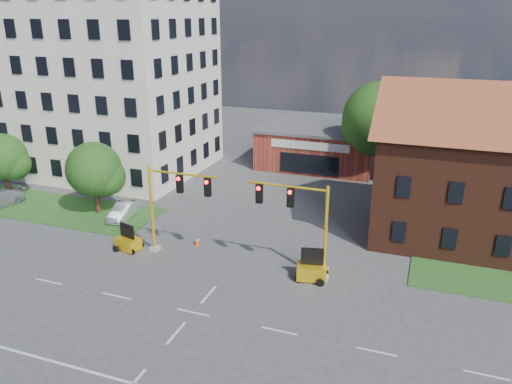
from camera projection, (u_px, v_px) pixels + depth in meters
ground at (193, 313)px, 27.71m from camera, size 120.00×120.00×0.00m
grass_verge_nw at (37, 206)px, 42.93m from camera, size 22.00×6.00×0.08m
lane_markings at (167, 344)px, 25.05m from camera, size 60.00×36.00×0.01m
office_block at (108, 70)px, 49.97m from camera, size 18.40×15.40×20.60m
brick_shop at (318, 146)px, 53.50m from camera, size 12.40×8.40×4.30m
tree_large at (384, 122)px, 47.46m from camera, size 7.55×7.19×9.75m
tree_nw_front at (97, 171)px, 40.24m from camera, size 4.68×4.46×6.02m
tree_nw_rear at (6, 159)px, 43.90m from camera, size 4.38×4.17×5.81m
signal_mast_west at (173, 201)px, 33.07m from camera, size 5.30×0.60×6.20m
signal_mast_east at (300, 218)px, 30.29m from camera, size 5.30×0.60×6.20m
trailer_west at (128, 242)px, 34.83m from camera, size 1.88×1.49×1.89m
trailer_east at (312, 270)px, 30.94m from camera, size 2.01×1.55×2.06m
cone_a at (128, 248)px, 34.53m from camera, size 0.40×0.40×0.70m
cone_b at (197, 241)px, 35.59m from camera, size 0.40×0.40×0.70m
cone_c at (327, 269)px, 31.68m from camera, size 0.40×0.40×0.70m
cone_d at (320, 261)px, 32.73m from camera, size 0.40×0.40×0.70m
pickup_white at (425, 230)px, 36.19m from camera, size 6.29×3.64×1.65m
sedan_silver_front at (124, 210)px, 40.27m from camera, size 1.92×4.05×1.28m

